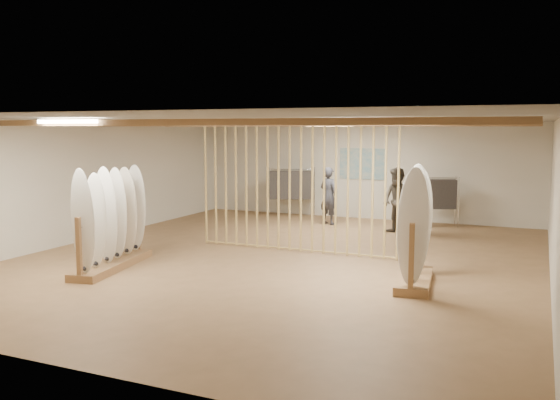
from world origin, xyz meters
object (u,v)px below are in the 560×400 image
at_px(shopper_a, 329,192).
at_px(clothing_rack_b, 433,194).
at_px(rack_right, 415,246).
at_px(shopper_b, 397,197).
at_px(clothing_rack_a, 291,185).
at_px(rack_left, 112,234).

bearing_deg(shopper_a, clothing_rack_b, -143.89).
xyz_separation_m(rack_right, clothing_rack_b, (-0.73, 6.13, 0.23)).
xyz_separation_m(rack_right, shopper_b, (-1.36, 4.64, 0.28)).
relative_size(rack_right, clothing_rack_a, 1.33).
bearing_deg(clothing_rack_b, rack_left, -144.42).
relative_size(rack_left, rack_right, 1.23).
bearing_deg(shopper_b, rack_right, -37.95).
distance_m(rack_right, clothing_rack_b, 6.18).
distance_m(rack_right, shopper_b, 4.85).
bearing_deg(rack_right, shopper_a, 115.33).
bearing_deg(rack_left, clothing_rack_a, 74.57).
height_order(shopper_a, shopper_b, shopper_b).
bearing_deg(rack_right, clothing_rack_b, 89.95).
relative_size(rack_left, clothing_rack_b, 1.77).
relative_size(shopper_a, shopper_b, 0.95).
height_order(rack_left, clothing_rack_b, rack_left).
xyz_separation_m(clothing_rack_a, clothing_rack_b, (4.18, -0.19, -0.07)).
xyz_separation_m(rack_left, clothing_rack_b, (4.73, 7.23, 0.24)).
bearing_deg(rack_left, rack_right, 0.13).
bearing_deg(rack_right, shopper_b, 99.46).
height_order(rack_right, shopper_a, rack_right).
relative_size(rack_left, clothing_rack_a, 1.64).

